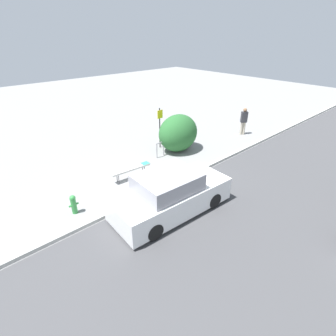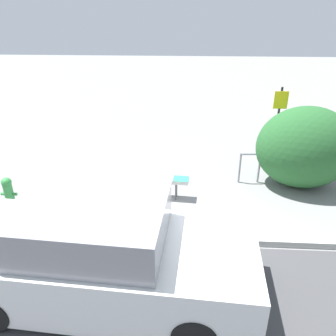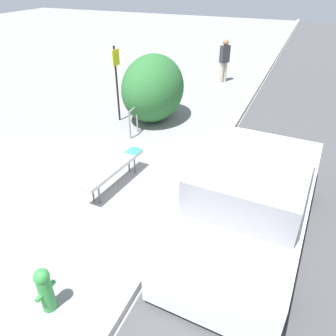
{
  "view_description": "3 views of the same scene",
  "coord_description": "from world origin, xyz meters",
  "px_view_note": "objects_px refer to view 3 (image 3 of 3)",
  "views": [
    {
      "loc": [
        -5.94,
        -7.21,
        6.06
      ],
      "look_at": [
        0.83,
        0.24,
        0.74
      ],
      "focal_mm": 28.0,
      "sensor_mm": 36.0,
      "label": 1
    },
    {
      "loc": [
        0.74,
        -5.18,
        4.04
      ],
      "look_at": [
        0.29,
        2.07,
        0.58
      ],
      "focal_mm": 35.0,
      "sensor_mm": 36.0,
      "label": 2
    },
    {
      "loc": [
        -5.31,
        -1.8,
        4.21
      ],
      "look_at": [
        0.09,
        0.5,
        0.62
      ],
      "focal_mm": 35.0,
      "sensor_mm": 36.0,
      "label": 3
    }
  ],
  "objects_px": {
    "bike_rack": "(133,119)",
    "pedestrian": "(224,60)",
    "bench": "(114,168)",
    "sign_post": "(117,77)",
    "fire_hydrant": "(45,289)",
    "parked_car_near": "(251,201)"
  },
  "relations": [
    {
      "from": "sign_post",
      "to": "pedestrian",
      "type": "distance_m",
      "value": 5.73
    },
    {
      "from": "fire_hydrant",
      "to": "parked_car_near",
      "type": "distance_m",
      "value": 3.58
    },
    {
      "from": "sign_post",
      "to": "fire_hydrant",
      "type": "bearing_deg",
      "value": -158.28
    },
    {
      "from": "fire_hydrant",
      "to": "pedestrian",
      "type": "bearing_deg",
      "value": 2.77
    },
    {
      "from": "pedestrian",
      "to": "fire_hydrant",
      "type": "bearing_deg",
      "value": 37.46
    },
    {
      "from": "bench",
      "to": "fire_hydrant",
      "type": "xyz_separation_m",
      "value": [
        -3.07,
        -0.72,
        -0.06
      ]
    },
    {
      "from": "bike_rack",
      "to": "pedestrian",
      "type": "height_order",
      "value": "pedestrian"
    },
    {
      "from": "bench",
      "to": "pedestrian",
      "type": "relative_size",
      "value": 1.11
    },
    {
      "from": "bench",
      "to": "sign_post",
      "type": "relative_size",
      "value": 0.84
    },
    {
      "from": "bike_rack",
      "to": "fire_hydrant",
      "type": "relative_size",
      "value": 1.08
    },
    {
      "from": "bench",
      "to": "parked_car_near",
      "type": "relative_size",
      "value": 0.42
    },
    {
      "from": "bike_rack",
      "to": "sign_post",
      "type": "relative_size",
      "value": 0.36
    },
    {
      "from": "sign_post",
      "to": "fire_hydrant",
      "type": "xyz_separation_m",
      "value": [
        -6.38,
        -2.54,
        -0.98
      ]
    },
    {
      "from": "bike_rack",
      "to": "fire_hydrant",
      "type": "xyz_separation_m",
      "value": [
        -5.58,
        -1.6,
        -0.09
      ]
    },
    {
      "from": "bench",
      "to": "bike_rack",
      "type": "xyz_separation_m",
      "value": [
        2.51,
        0.88,
        0.03
      ]
    },
    {
      "from": "bike_rack",
      "to": "parked_car_near",
      "type": "relative_size",
      "value": 0.18
    },
    {
      "from": "fire_hydrant",
      "to": "pedestrian",
      "type": "relative_size",
      "value": 0.44
    },
    {
      "from": "sign_post",
      "to": "pedestrian",
      "type": "relative_size",
      "value": 1.32
    },
    {
      "from": "fire_hydrant",
      "to": "pedestrian",
      "type": "distance_m",
      "value": 11.77
    },
    {
      "from": "pedestrian",
      "to": "bench",
      "type": "bearing_deg",
      "value": 33.68
    },
    {
      "from": "fire_hydrant",
      "to": "parked_car_near",
      "type": "relative_size",
      "value": 0.17
    },
    {
      "from": "bench",
      "to": "fire_hydrant",
      "type": "height_order",
      "value": "fire_hydrant"
    }
  ]
}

